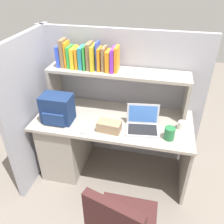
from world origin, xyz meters
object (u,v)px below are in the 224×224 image
Objects in this scene: laptop at (143,124)px; paper_cup at (182,125)px; computer_mouse at (84,130)px; snack_canister at (169,133)px; tissue_box at (109,126)px; backpack at (57,109)px.

paper_cup is (0.37, 0.07, -0.01)m from laptop.
snack_canister is at bearing 2.11° from computer_mouse.
paper_cup is at bearing 19.80° from tissue_box.
snack_canister is (0.25, -0.11, 0.01)m from laptop.
laptop is 0.38m from paper_cup.
backpack is at bearing -176.12° from laptop.
tissue_box is at bearing -5.69° from backpack.
paper_cup is 0.68× the size of snack_canister.
computer_mouse is 0.79m from snack_canister.
tissue_box is at bearing -179.70° from snack_canister.
backpack reaches higher than paper_cup.
backpack is 3.68× the size of paper_cup.
laptop is 3.26× the size of computer_mouse.
backpack reaches higher than computer_mouse.
snack_canister is (-0.12, -0.18, 0.02)m from paper_cup.
paper_cup is (1.21, 0.13, -0.10)m from backpack.
paper_cup is at bearing 57.26° from snack_canister.
backpack is 0.55m from tissue_box.
backpack is (-0.84, -0.06, 0.09)m from laptop.
laptop is at bearing 3.88° from backpack.
laptop reaches higher than snack_canister.
computer_mouse is 0.94m from paper_cup.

